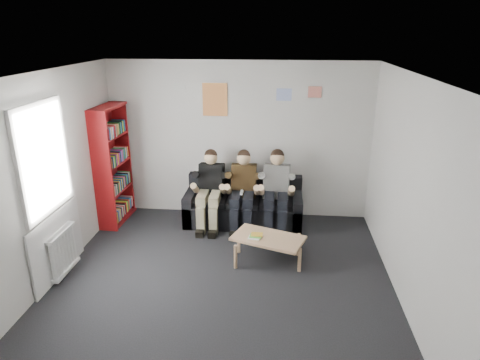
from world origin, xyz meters
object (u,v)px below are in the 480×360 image
at_px(coffee_table, 268,240).
at_px(person_right, 276,192).
at_px(sofa, 244,207).
at_px(person_left, 210,190).
at_px(person_middle, 243,191).
at_px(bookshelf, 114,165).

height_order(coffee_table, person_right, person_right).
bearing_deg(sofa, person_left, -160.91).
bearing_deg(person_middle, coffee_table, -67.78).
distance_m(bookshelf, person_right, 2.77).
relative_size(person_left, person_middle, 0.99).
distance_m(sofa, person_middle, 0.41).
bearing_deg(bookshelf, person_middle, 1.84).
height_order(sofa, bookshelf, bookshelf).
relative_size(sofa, coffee_table, 2.01).
bearing_deg(person_right, bookshelf, -176.42).
height_order(coffee_table, person_middle, person_middle).
distance_m(sofa, person_right, 0.69).
bearing_deg(coffee_table, person_left, 131.98).
bearing_deg(person_left, person_middle, 3.00).
relative_size(sofa, person_middle, 1.52).
xyz_separation_m(sofa, person_left, (-0.55, -0.19, 0.36)).
distance_m(coffee_table, person_middle, 1.26).
xyz_separation_m(sofa, coffee_table, (0.47, -1.32, 0.07)).
bearing_deg(coffee_table, bookshelf, 156.06).
height_order(person_middle, person_right, person_right).
bearing_deg(person_right, sofa, 165.40).
relative_size(bookshelf, coffee_table, 2.04).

